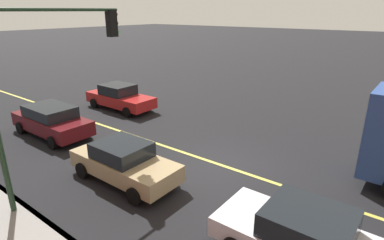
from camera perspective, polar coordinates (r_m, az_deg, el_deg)
ground at (r=12.68m, az=5.29°, el=-8.20°), size 200.00×200.00×0.00m
lane_stripe_center at (r=12.68m, az=5.29°, el=-8.17°), size 80.00×0.16×0.01m
car_white at (r=8.40m, az=20.38°, el=-19.56°), size 4.52×2.03×1.46m
car_tan at (r=11.54m, az=-12.26°, el=-7.45°), size 4.21×1.88×1.44m
car_red at (r=19.98m, az=-13.02°, el=4.08°), size 4.67×1.91×1.54m
car_maroon at (r=16.73m, az=-24.22°, el=-0.03°), size 4.55×1.96×1.50m
traffic_light_mast at (r=10.45m, az=-24.96°, el=8.73°), size 0.28×4.59×6.16m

